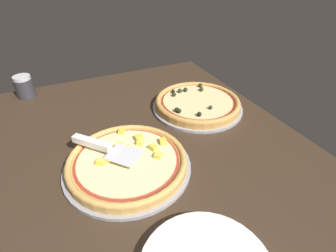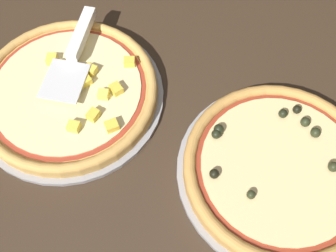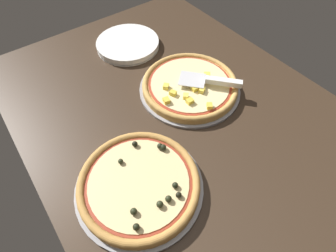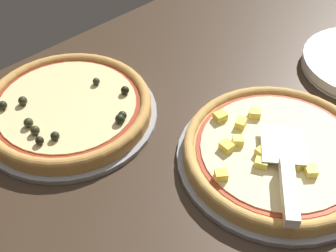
{
  "view_description": "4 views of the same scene",
  "coord_description": "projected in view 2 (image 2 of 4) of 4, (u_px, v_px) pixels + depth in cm",
  "views": [
    {
      "loc": [
        57.62,
        -21.94,
        51.83
      ],
      "look_at": [
        -7.49,
        8.32,
        3.0
      ],
      "focal_mm": 28.0,
      "sensor_mm": 36.0,
      "label": 1
    },
    {
      "loc": [
        12.31,
        34.88,
        63.72
      ],
      "look_at": [
        -7.49,
        8.32,
        3.0
      ],
      "focal_mm": 42.0,
      "sensor_mm": 36.0,
      "label": 2
    },
    {
      "loc": [
        -46.82,
        37.73,
        66.72
      ],
      "look_at": [
        -7.49,
        8.32,
        3.0
      ],
      "focal_mm": 28.0,
      "sensor_mm": 36.0,
      "label": 3
    },
    {
      "loc": [
        -49.16,
        -37.11,
        62.86
      ],
      "look_at": [
        -7.49,
        8.32,
        3.0
      ],
      "focal_mm": 50.0,
      "sensor_mm": 36.0,
      "label": 4
    }
  ],
  "objects": [
    {
      "name": "ground_plane",
      "position": [
        110.0,
        128.0,
        0.74
      ],
      "size": [
        128.55,
        97.31,
        3.6
      ],
      "primitive_type": "cube",
      "color": "#38281C"
    },
    {
      "name": "pizza_pan_front",
      "position": [
        70.0,
        97.0,
        0.75
      ],
      "size": [
        35.88,
        35.88,
        1.0
      ],
      "primitive_type": "cylinder",
      "color": "#939399",
      "rests_on": "ground_plane"
    },
    {
      "name": "pizza_front",
      "position": [
        68.0,
        91.0,
        0.73
      ],
      "size": [
        33.72,
        33.72,
        3.74
      ],
      "color": "tan",
      "rests_on": "pizza_pan_front"
    },
    {
      "name": "pizza_pan_back",
      "position": [
        277.0,
        172.0,
        0.68
      ],
      "size": [
        34.63,
        34.63,
        1.0
      ],
      "primitive_type": "cylinder",
      "color": "#939399",
      "rests_on": "ground_plane"
    },
    {
      "name": "pizza_back",
      "position": [
        280.0,
        167.0,
        0.66
      ],
      "size": [
        32.55,
        32.55,
        4.26
      ],
      "color": "#C68E47",
      "rests_on": "pizza_pan_back"
    },
    {
      "name": "serving_spatula",
      "position": [
        78.0,
        44.0,
        0.75
      ],
      "size": [
        19.13,
        17.75,
        2.0
      ],
      "color": "silver",
      "rests_on": "pizza_front"
    }
  ]
}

